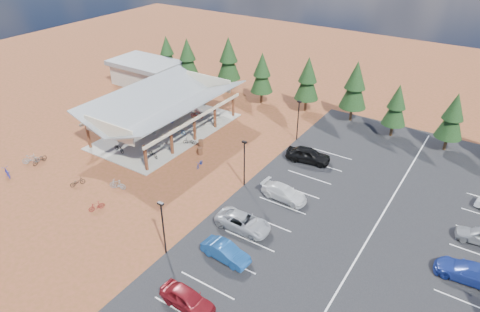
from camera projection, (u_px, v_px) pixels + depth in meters
ground at (194, 179)px, 45.10m from camera, size 140.00×140.00×0.00m
asphalt_lot at (376, 226)px, 38.50m from camera, size 27.00×44.00×0.04m
concrete_pad at (167, 131)px, 54.88m from camera, size 10.60×18.60×0.10m
bike_pavilion at (164, 103)px, 52.99m from camera, size 11.65×19.40×4.97m
outbuilding at (146, 72)px, 68.48m from camera, size 11.00×7.00×3.90m
lamp_post_0 at (163, 225)px, 34.01m from camera, size 0.50×0.25×5.14m
lamp_post_1 at (244, 160)px, 42.69m from camera, size 0.50×0.25×5.14m
lamp_post_2 at (298, 118)px, 51.37m from camera, size 0.50×0.25×5.14m
trash_bin_0 at (200, 151)px, 49.50m from camera, size 0.60×0.60×0.90m
trash_bin_1 at (201, 143)px, 51.05m from camera, size 0.60×0.60×0.90m
pine_0 at (167, 52)px, 70.63m from camera, size 2.97×2.97×6.91m
pine_1 at (188, 57)px, 66.58m from camera, size 3.30×3.30×7.69m
pine_2 at (229, 59)px, 64.43m from camera, size 3.63×3.63×8.46m
pine_3 at (262, 73)px, 60.52m from camera, size 3.23×3.23×7.52m
pine_4 at (308, 79)px, 58.00m from camera, size 3.35×3.35×7.79m
pine_5 at (355, 85)px, 55.12m from camera, size 3.54×3.54×8.23m
pine_6 at (396, 105)px, 51.71m from camera, size 2.92×2.92×6.81m
pine_7 at (453, 116)px, 48.44m from camera, size 3.09×3.09×7.19m
bike_0 at (119, 148)px, 49.79m from camera, size 1.94×0.95×0.97m
bike_1 at (150, 131)px, 53.62m from camera, size 1.75×0.97×1.01m
bike_2 at (168, 119)px, 56.70m from camera, size 1.74×0.71×0.90m
bike_3 at (193, 109)px, 59.59m from camera, size 1.62×0.92×0.94m
bike_4 at (153, 154)px, 48.72m from camera, size 1.83×1.06×0.91m
bike_5 at (162, 145)px, 50.45m from camera, size 1.74×0.84×1.00m
bike_6 at (179, 131)px, 53.74m from camera, size 1.86×1.03×0.92m
bike_7 at (197, 115)px, 57.78m from camera, size 1.79×1.01×1.04m
bike_8 at (39, 159)px, 47.73m from camera, size 0.89×1.96×0.99m
bike_9 at (31, 159)px, 47.72m from camera, size 1.50×1.76×1.09m
bike_10 at (7, 173)px, 45.36m from camera, size 1.96×1.19×0.97m
bike_11 at (97, 206)px, 40.30m from camera, size 0.96×1.61×0.93m
bike_12 at (77, 182)px, 43.94m from camera, size 1.01×1.66×0.83m
bike_13 at (117, 184)px, 43.32m from camera, size 1.85×1.06×1.07m
bike_14 at (200, 164)px, 47.08m from camera, size 0.93×1.62×0.81m
bike_16 at (190, 141)px, 51.48m from camera, size 1.83×1.24×0.91m
car_0 at (187, 299)px, 30.34m from camera, size 4.39×1.93×1.47m
car_1 at (226, 252)px, 34.52m from camera, size 4.33×1.75×1.40m
car_2 at (243, 222)px, 37.80m from camera, size 5.12×2.44×1.41m
car_3 at (284, 193)px, 41.75m from camera, size 4.80×2.19×1.36m
car_4 at (308, 155)px, 47.85m from camera, size 5.18×2.76×1.68m
car_7 at (470, 272)px, 32.58m from camera, size 5.14×2.33×1.46m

